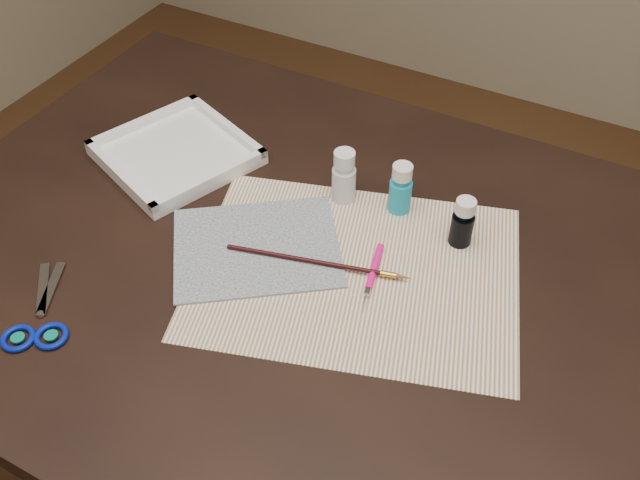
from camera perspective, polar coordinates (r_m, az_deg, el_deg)
The scene contains 10 objects.
table at distance 1.35m, azimuth -0.00°, elevation -12.94°, with size 1.30×0.90×0.75m, color black.
paper at distance 1.05m, azimuth 2.89°, elevation -2.49°, with size 0.47×0.36×0.00m, color white.
canvas at distance 1.08m, azimuth -5.09°, elevation -0.58°, with size 0.25×0.20×0.00m, color #162642.
paint_bottle_white at distance 1.13m, azimuth 1.93°, elevation 5.13°, with size 0.04×0.04×0.09m, color silver.
paint_bottle_cyan at distance 1.12m, azimuth 6.47°, elevation 4.13°, with size 0.04×0.04×0.09m, color #169DC6.
paint_bottle_navy at distance 1.08m, azimuth 11.34°, elevation 1.40°, with size 0.03×0.03×0.08m, color black.
paintbrush at distance 1.04m, azimuth -0.17°, elevation -1.78°, with size 0.28×0.01×0.01m, color black, non-canonical shape.
craft_knife at distance 1.03m, azimuth 4.15°, elevation -2.99°, with size 0.13×0.01×0.01m, color #FF0F8E, non-canonical shape.
scissors at distance 1.07m, azimuth -21.66°, elevation -4.89°, with size 0.18×0.09×0.01m, color silver, non-canonical shape.
palette_tray at distance 1.26m, azimuth -11.46°, elevation 6.90°, with size 0.23×0.23×0.03m, color white.
Camera 1 is at (0.34, -0.64, 1.52)m, focal length 40.00 mm.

